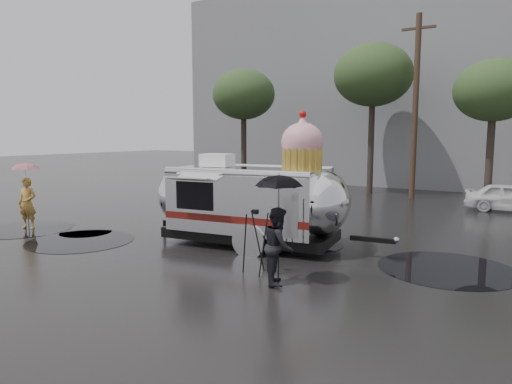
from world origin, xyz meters
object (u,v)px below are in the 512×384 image
Objects in this scene: person_right at (278,246)px; tripod at (255,236)px; person_left at (27,203)px; airstream_trailer at (253,198)px.

tripod is at bearing 37.10° from person_right.
person_left reaches higher than person_right.
airstream_trailer is at bearing 134.01° from tripod.
person_left is at bearing -172.39° from airstream_trailer.
person_left reaches higher than tripod.
person_right is (10.09, -0.52, -0.04)m from person_left.
airstream_trailer is 2.77m from tripod.
person_left is 1.16× the size of tripod.
person_left is 9.28m from tripod.
tripod is at bearing -63.93° from airstream_trailer.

